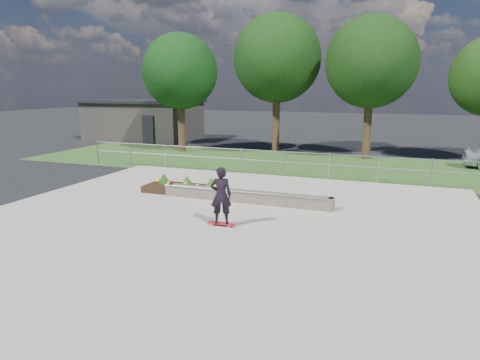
{
  "coord_description": "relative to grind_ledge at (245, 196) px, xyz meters",
  "views": [
    {
      "loc": [
        4.75,
        -10.59,
        3.88
      ],
      "look_at": [
        0.2,
        1.5,
        1.1
      ],
      "focal_mm": 32.0,
      "sensor_mm": 36.0,
      "label": 1
    }
  ],
  "objects": [
    {
      "name": "grind_ledge",
      "position": [
        0.0,
        0.0,
        0.0
      ],
      "size": [
        6.0,
        0.44,
        0.43
      ],
      "color": "brown",
      "rests_on": "concrete_slab"
    },
    {
      "name": "tree_mid_right",
      "position": [
        3.07,
        11.29,
        4.97
      ],
      "size": [
        4.9,
        4.9,
        7.7
      ],
      "color": "#342415",
      "rests_on": "ground"
    },
    {
      "name": "ground",
      "position": [
        0.07,
        -2.71,
        -0.26
      ],
      "size": [
        120.0,
        120.0,
        0.0
      ],
      "primitive_type": "plane",
      "color": "black",
      "rests_on": "ground"
    },
    {
      "name": "tree_far_left",
      "position": [
        -7.93,
        10.29,
        4.59
      ],
      "size": [
        4.55,
        4.55,
        7.15
      ],
      "color": "#382216",
      "rests_on": "ground"
    },
    {
      "name": "fence",
      "position": [
        0.07,
        4.79,
        0.51
      ],
      "size": [
        20.06,
        0.06,
        1.2
      ],
      "color": "gray",
      "rests_on": "ground"
    },
    {
      "name": "planter_bed",
      "position": [
        -2.6,
        0.53,
        -0.02
      ],
      "size": [
        3.0,
        1.2,
        0.61
      ],
      "color": "black",
      "rests_on": "concrete_slab"
    },
    {
      "name": "grass_verge",
      "position": [
        0.07,
        8.29,
        -0.25
      ],
      "size": [
        30.0,
        8.0,
        0.02
      ],
      "primitive_type": "cube",
      "color": "#2C4F1F",
      "rests_on": "ground"
    },
    {
      "name": "building",
      "position": [
        -13.93,
        15.28,
        1.25
      ],
      "size": [
        8.4,
        5.4,
        3.0
      ],
      "color": "#2E2C29",
      "rests_on": "ground"
    },
    {
      "name": "concrete_slab",
      "position": [
        0.07,
        -2.71,
        -0.23
      ],
      "size": [
        15.0,
        15.0,
        0.06
      ],
      "primitive_type": "cube",
      "color": "#A19C8F",
      "rests_on": "ground"
    },
    {
      "name": "tree_mid_left",
      "position": [
        -2.43,
        12.29,
        5.34
      ],
      "size": [
        5.25,
        5.25,
        8.25
      ],
      "color": "#372316",
      "rests_on": "ground"
    },
    {
      "name": "skateboarder",
      "position": [
        0.25,
        -2.66,
        0.68
      ],
      "size": [
        0.8,
        0.56,
        1.7
      ],
      "color": "white",
      "rests_on": "concrete_slab"
    }
  ]
}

